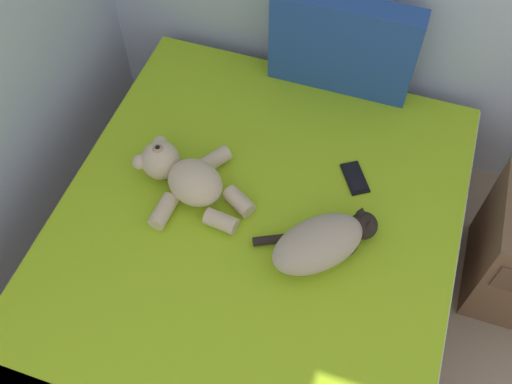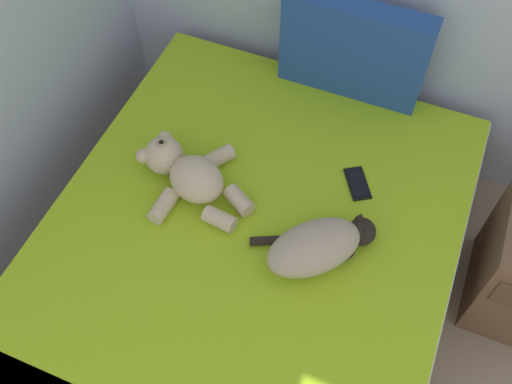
{
  "view_description": "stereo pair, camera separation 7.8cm",
  "coord_description": "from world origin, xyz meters",
  "px_view_note": "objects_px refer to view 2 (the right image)",
  "views": [
    {
      "loc": [
        1.35,
        2.14,
        2.28
      ],
      "look_at": [
        0.99,
        3.25,
        0.57
      ],
      "focal_mm": 40.82,
      "sensor_mm": 36.0,
      "label": 1
    },
    {
      "loc": [
        1.43,
        2.17,
        2.28
      ],
      "look_at": [
        0.99,
        3.25,
        0.57
      ],
      "focal_mm": 40.82,
      "sensor_mm": 36.0,
      "label": 2
    }
  ],
  "objects_px": {
    "teddy_bear": "(187,173)",
    "cat": "(319,246)",
    "bed": "(244,275)",
    "cell_phone": "(357,183)",
    "patterned_cushion": "(354,50)"
  },
  "relations": [
    {
      "from": "patterned_cushion",
      "to": "bed",
      "type": "bearing_deg",
      "value": -97.35
    },
    {
      "from": "bed",
      "to": "cell_phone",
      "type": "relative_size",
      "value": 11.63
    },
    {
      "from": "bed",
      "to": "teddy_bear",
      "type": "xyz_separation_m",
      "value": [
        -0.29,
        0.17,
        0.31
      ]
    },
    {
      "from": "bed",
      "to": "cell_phone",
      "type": "height_order",
      "value": "cell_phone"
    },
    {
      "from": "cat",
      "to": "teddy_bear",
      "type": "relative_size",
      "value": 0.85
    },
    {
      "from": "cell_phone",
      "to": "bed",
      "type": "bearing_deg",
      "value": -126.46
    },
    {
      "from": "patterned_cushion",
      "to": "cell_phone",
      "type": "relative_size",
      "value": 3.61
    },
    {
      "from": "bed",
      "to": "cell_phone",
      "type": "distance_m",
      "value": 0.56
    },
    {
      "from": "bed",
      "to": "cell_phone",
      "type": "bearing_deg",
      "value": 53.54
    },
    {
      "from": "cell_phone",
      "to": "cat",
      "type": "bearing_deg",
      "value": -97.0
    },
    {
      "from": "cat",
      "to": "patterned_cushion",
      "type": "bearing_deg",
      "value": 100.07
    },
    {
      "from": "bed",
      "to": "teddy_bear",
      "type": "height_order",
      "value": "teddy_bear"
    },
    {
      "from": "cat",
      "to": "cell_phone",
      "type": "xyz_separation_m",
      "value": [
        0.04,
        0.35,
        -0.07
      ]
    },
    {
      "from": "teddy_bear",
      "to": "cat",
      "type": "bearing_deg",
      "value": -11.0
    },
    {
      "from": "cat",
      "to": "teddy_bear",
      "type": "bearing_deg",
      "value": 169.0
    }
  ]
}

